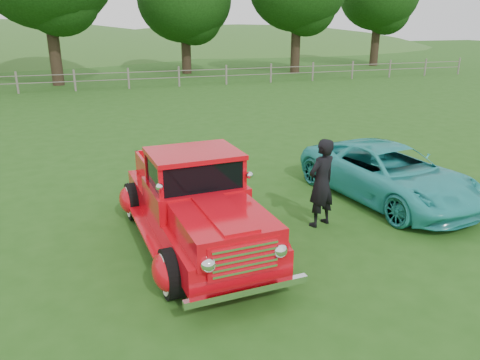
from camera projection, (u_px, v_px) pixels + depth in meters
name	position (u px, v px, depth m)	size (l,w,h in m)	color
ground	(265.00, 264.00, 7.88)	(140.00, 140.00, 0.00)	#225015
distant_hills	(71.00, 87.00, 61.45)	(116.00, 60.00, 18.00)	#295A21
fence_line	(129.00, 78.00, 27.40)	(48.00, 0.12, 1.20)	slate
red_pickup	(194.00, 203.00, 8.34)	(2.47, 5.09, 1.78)	black
teal_sedan	(389.00, 173.00, 10.53)	(2.05, 4.45, 1.24)	#2AABAA
man	(321.00, 183.00, 9.09)	(0.65, 0.42, 1.77)	black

